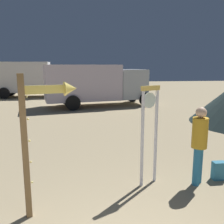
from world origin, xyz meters
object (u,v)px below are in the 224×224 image
object	(u,v)px
person_near_clock	(199,142)
box_truck_far	(28,78)
arrow_sign	(42,122)
box_truck_near	(95,83)
standing_clock	(149,126)
backpack	(218,171)

from	to	relation	value
person_near_clock	box_truck_far	world-z (taller)	box_truck_far
arrow_sign	box_truck_near	bearing A→B (deg)	82.62
box_truck_near	box_truck_far	size ratio (longest dim) A/B	1.03
person_near_clock	standing_clock	bearing A→B (deg)	171.71
box_truck_far	standing_clock	bearing A→B (deg)	-70.63
arrow_sign	person_near_clock	xyz separation A→B (m)	(3.23, 0.72, -0.70)
standing_clock	box_truck_near	bearing A→B (deg)	92.90
person_near_clock	arrow_sign	bearing A→B (deg)	-167.38
box_truck_near	box_truck_far	world-z (taller)	box_truck_far
arrow_sign	standing_clock	bearing A→B (deg)	22.45
standing_clock	box_truck_near	world-z (taller)	box_truck_near
person_near_clock	box_truck_far	bearing A→B (deg)	112.39
arrow_sign	box_truck_far	world-z (taller)	box_truck_far
box_truck_near	box_truck_far	distance (m)	7.92
standing_clock	person_near_clock	distance (m)	1.16
backpack	standing_clock	bearing A→B (deg)	179.42
standing_clock	box_truck_near	distance (m)	11.25
person_near_clock	backpack	world-z (taller)	person_near_clock
person_near_clock	backpack	bearing A→B (deg)	13.37
standing_clock	backpack	bearing A→B (deg)	-0.58
arrow_sign	box_truck_far	distance (m)	18.31
backpack	box_truck_near	distance (m)	11.55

